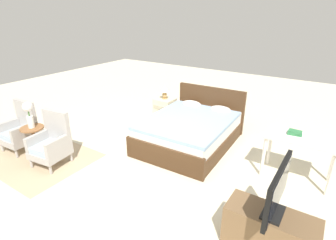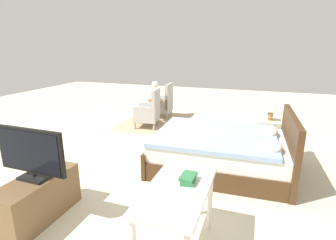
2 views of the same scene
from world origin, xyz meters
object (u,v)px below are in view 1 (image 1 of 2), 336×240
at_px(table_lamp, 165,90).
at_px(tv_flatscreen, 277,191).
at_px(tv_stand, 269,232).
at_px(book_stack, 295,133).
at_px(nightstand, 165,110).
at_px(bed, 191,130).
at_px(armchair_by_window_right, 52,143).
at_px(armchair_by_window_left, 21,130).
at_px(side_table, 34,138).
at_px(vanity_desk, 301,144).
at_px(flower_vase, 28,112).

xyz_separation_m(table_lamp, tv_flatscreen, (3.06, -2.49, 0.02)).
xyz_separation_m(tv_stand, book_stack, (-0.10, 1.70, 0.50)).
xyz_separation_m(nightstand, table_lamp, (-0.00, 0.00, 0.50)).
bearing_deg(bed, armchair_by_window_right, -130.24).
bearing_deg(bed, tv_flatscreen, -42.47).
height_order(armchair_by_window_left, book_stack, armchair_by_window_left).
bearing_deg(nightstand, table_lamp, 90.00).
height_order(nightstand, tv_stand, nightstand).
distance_m(armchair_by_window_left, book_stack, 4.89).
height_order(tv_stand, tv_flatscreen, tv_flatscreen).
height_order(armchair_by_window_right, side_table, armchair_by_window_right).
distance_m(tv_stand, vanity_desk, 1.68).
xyz_separation_m(side_table, tv_flatscreen, (4.10, 0.21, 0.44)).
distance_m(table_lamp, book_stack, 3.06).
xyz_separation_m(side_table, vanity_desk, (4.12, 1.85, 0.25)).
bearing_deg(tv_flatscreen, book_stack, 93.39).
bearing_deg(tv_stand, table_lamp, 140.86).
xyz_separation_m(flower_vase, tv_stand, (4.10, 0.21, -0.62)).
distance_m(tv_stand, tv_flatscreen, 0.55).
bearing_deg(nightstand, book_stack, -14.84).
relative_size(bed, table_lamp, 6.38).
bearing_deg(vanity_desk, bed, 175.78).
bearing_deg(bed, vanity_desk, -4.22).
relative_size(bed, nightstand, 3.70).
relative_size(armchair_by_window_left, table_lamp, 2.79).
bearing_deg(side_table, vanity_desk, 24.20).
distance_m(bed, tv_stand, 2.65).
height_order(side_table, tv_stand, side_table).
bearing_deg(tv_stand, nightstand, 140.87).
xyz_separation_m(flower_vase, book_stack, (4.00, 1.91, -0.11)).
bearing_deg(armchair_by_window_left, side_table, -3.25).
height_order(armchair_by_window_left, flower_vase, flower_vase).
height_order(bed, flower_vase, flower_vase).
relative_size(bed, vanity_desk, 2.03).
distance_m(flower_vase, nightstand, 2.95).
distance_m(armchair_by_window_left, armchair_by_window_right, 0.97).
xyz_separation_m(bed, nightstand, (-1.10, 0.70, -0.01)).
height_order(side_table, vanity_desk, vanity_desk).
relative_size(tv_flatscreen, book_stack, 3.89).
bearing_deg(tv_flatscreen, armchair_by_window_left, -177.75).
distance_m(bed, flower_vase, 2.99).
distance_m(flower_vase, book_stack, 4.44).
bearing_deg(flower_vase, tv_flatscreen, 2.90).
distance_m(table_lamp, tv_stand, 3.98).
bearing_deg(tv_flatscreen, side_table, -177.10).
bearing_deg(flower_vase, armchair_by_window_left, 176.75).
distance_m(side_table, nightstand, 2.89).
bearing_deg(bed, tv_stand, -42.51).
relative_size(nightstand, tv_stand, 0.59).
bearing_deg(book_stack, side_table, -154.48).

